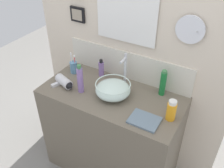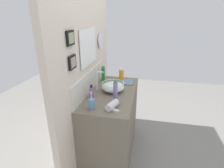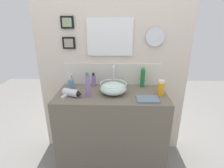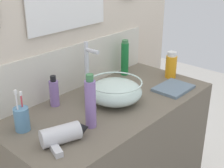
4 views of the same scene
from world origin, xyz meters
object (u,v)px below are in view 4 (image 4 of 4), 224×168
at_px(hair_drier, 64,134).
at_px(toothbrush_cup, 22,119).
at_px(lotion_bottle, 125,58).
at_px(hand_towel, 173,88).
at_px(glass_bowl_sink, 115,91).
at_px(faucet, 88,65).
at_px(soap_dispenser, 171,65).
at_px(shampoo_bottle, 54,92).
at_px(spray_bottle, 90,103).

xyz_separation_m(hair_drier, toothbrush_cup, (-0.06, 0.20, 0.02)).
relative_size(hair_drier, lotion_bottle, 0.98).
bearing_deg(hand_towel, glass_bowl_sink, 157.10).
relative_size(faucet, lotion_bottle, 1.27).
xyz_separation_m(lotion_bottle, soap_dispenser, (0.15, -0.23, -0.03)).
bearing_deg(lotion_bottle, glass_bowl_sink, -147.34).
xyz_separation_m(toothbrush_cup, shampoo_bottle, (0.24, 0.08, 0.02)).
xyz_separation_m(faucet, hand_towel, (0.33, -0.33, -0.15)).
xyz_separation_m(hair_drier, soap_dispenser, (0.87, 0.06, 0.04)).
bearing_deg(hand_towel, shampoo_bottle, 148.89).
relative_size(faucet, spray_bottle, 1.13).
distance_m(spray_bottle, hand_towel, 0.59).
height_order(faucet, lotion_bottle, faucet).
distance_m(glass_bowl_sink, faucet, 0.21).
bearing_deg(glass_bowl_sink, hair_drier, -167.93).
bearing_deg(faucet, toothbrush_cup, -170.72).
bearing_deg(lotion_bottle, faucet, -177.74).
height_order(soap_dispenser, shampoo_bottle, soap_dispenser).
bearing_deg(shampoo_bottle, glass_bowl_sink, -40.87).
bearing_deg(glass_bowl_sink, spray_bottle, -162.38).
xyz_separation_m(hair_drier, hand_towel, (0.73, -0.05, -0.03)).
xyz_separation_m(glass_bowl_sink, spray_bottle, (-0.25, -0.08, 0.05)).
distance_m(faucet, hand_towel, 0.49).
distance_m(toothbrush_cup, spray_bottle, 0.30).
xyz_separation_m(hair_drier, lotion_bottle, (0.72, 0.29, 0.07)).
height_order(hair_drier, lotion_bottle, lotion_bottle).
bearing_deg(hand_towel, hair_drier, 175.89).
height_order(hair_drier, soap_dispenser, soap_dispenser).
bearing_deg(shampoo_bottle, faucet, -0.83).
height_order(glass_bowl_sink, toothbrush_cup, toothbrush_cup).
relative_size(soap_dispenser, hand_towel, 0.77).
xyz_separation_m(soap_dispenser, hand_towel, (-0.14, -0.11, -0.07)).
distance_m(glass_bowl_sink, hair_drier, 0.41).
relative_size(glass_bowl_sink, spray_bottle, 1.11).
bearing_deg(lotion_bottle, toothbrush_cup, -173.57).
height_order(shampoo_bottle, hand_towel, shampoo_bottle).
distance_m(soap_dispenser, hand_towel, 0.19).
relative_size(toothbrush_cup, hand_towel, 0.94).
xyz_separation_m(toothbrush_cup, spray_bottle, (0.22, -0.20, 0.06)).
bearing_deg(glass_bowl_sink, shampoo_bottle, 139.13).
relative_size(glass_bowl_sink, soap_dispenser, 1.71).
bearing_deg(toothbrush_cup, hand_towel, -17.94).
bearing_deg(lotion_bottle, shampoo_bottle, -179.02).
height_order(toothbrush_cup, hand_towel, toothbrush_cup).
distance_m(toothbrush_cup, soap_dispenser, 0.94).
bearing_deg(spray_bottle, hair_drier, -177.11).
distance_m(faucet, toothbrush_cup, 0.48).
bearing_deg(hand_towel, spray_bottle, 174.00).
distance_m(toothbrush_cup, hand_towel, 0.83).
distance_m(hair_drier, toothbrush_cup, 0.21).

